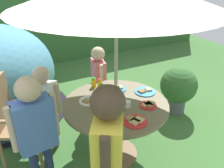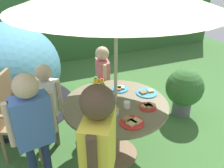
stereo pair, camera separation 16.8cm
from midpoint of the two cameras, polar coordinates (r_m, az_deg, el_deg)
The scene contains 21 objects.
ground_plane at distance 3.07m, azimuth 2.40°, elevation -16.91°, with size 10.00×10.00×0.02m, color #3D6B33.
hedge_backdrop at distance 5.91m, azimuth -13.54°, elevation 14.66°, with size 9.00×0.70×1.85m, color #33602D.
garden_table at distance 2.69m, azimuth 2.64°, elevation -7.82°, with size 1.18×1.18×0.75m.
wooden_chair at distance 2.94m, azimuth -20.97°, elevation -6.72°, with size 0.63×0.63×1.05m.
dome_tent at distance 3.95m, azimuth -23.10°, elevation 3.44°, with size 2.04×2.04×1.38m.
potted_plant at distance 3.73m, azimuth 18.55°, elevation -1.25°, with size 0.57×0.57×0.76m.
child_in_pink_shirt at distance 3.34m, azimuth -0.88°, elevation 2.39°, with size 0.22×0.38×1.14m.
child_in_white_shirt at distance 2.87m, azimuth -14.12°, elevation -3.02°, with size 0.33×0.31×1.13m.
child_in_blue_shirt at distance 2.26m, azimuth -16.98°, elevation -8.75°, with size 0.44×0.23×1.32m.
child_in_yellow_shirt at distance 1.78m, azimuth -0.44°, elevation -15.42°, with size 0.37×0.43×1.44m.
snack_bowl at distance 2.40m, azimuth 1.66°, elevation -6.56°, with size 0.17×0.17×0.09m.
plate_near_left at distance 2.88m, azimuth 3.53°, elevation -1.15°, with size 0.21×0.21×0.03m.
plate_near_right at distance 2.30m, azimuth 6.96°, elevation -9.27°, with size 0.24×0.24×0.03m.
plate_mid_right at distance 2.56m, azimuth 10.70°, elevation -5.41°, with size 0.19×0.19×0.03m.
plate_far_right at distance 2.65m, azimuth -3.58°, elevation -3.88°, with size 0.24×0.24×0.03m.
plate_far_left at distance 2.83m, azimuth 10.16°, elevation -2.11°, with size 0.25×0.25×0.03m.
juice_bottle_center_front at distance 2.43m, azimuth -2.32°, elevation -5.74°, with size 0.05×0.05×0.12m.
juice_bottle_center_back at distance 2.78m, azimuth -0.51°, elevation -1.14°, with size 0.06×0.06×0.12m.
juice_bottle_mid_left at distance 2.94m, azimuth -0.85°, elevation 0.36°, with size 0.05×0.05×0.10m.
juice_bottle_front_edge at distance 2.94m, azimuth -2.32°, elevation 0.52°, with size 0.06×0.06×0.13m.
cup_near at distance 2.52m, azimuth 5.59°, elevation -5.11°, with size 0.07×0.07×0.07m, color white.
Camera 2 is at (-0.90, -2.02, 2.12)m, focal length 37.26 mm.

